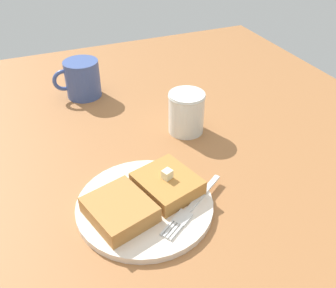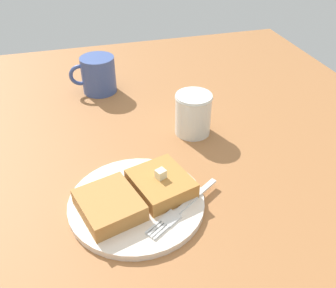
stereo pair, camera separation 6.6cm
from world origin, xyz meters
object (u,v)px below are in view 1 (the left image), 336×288
at_px(plate, 145,205).
at_px(syrup_jar, 186,113).
at_px(fork, 190,208).
at_px(coffee_mug, 82,79).

height_order(plate, syrup_jar, syrup_jar).
bearing_deg(plate, syrup_jar, -130.87).
distance_m(fork, coffee_mug, 0.46).
distance_m(plate, coffee_mug, 0.41).
relative_size(plate, syrup_jar, 2.53).
xyz_separation_m(syrup_jar, coffee_mug, (0.16, -0.23, 0.00)).
distance_m(syrup_jar, coffee_mug, 0.28).
xyz_separation_m(fork, coffee_mug, (0.07, -0.45, 0.03)).
bearing_deg(plate, coffee_mug, -88.83).
bearing_deg(syrup_jar, fork, 66.85).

